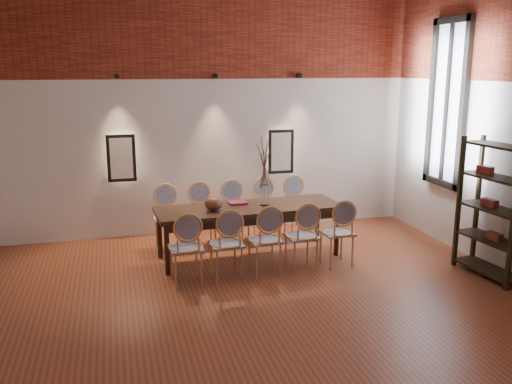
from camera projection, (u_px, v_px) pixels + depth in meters
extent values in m
cube|color=brown|center=(260.00, 324.00, 5.81)|extent=(7.00, 7.00, 0.02)
cube|color=silver|center=(202.00, 111.00, 8.70)|extent=(7.00, 0.10, 4.00)
cube|color=maroon|center=(201.00, 29.00, 8.35)|extent=(7.00, 0.02, 1.50)
cube|color=#FFEAC6|center=(121.00, 158.00, 8.43)|extent=(0.36, 0.06, 0.66)
cube|color=#FFEAC6|center=(280.00, 151.00, 9.09)|extent=(0.36, 0.06, 0.66)
cylinder|color=black|center=(117.00, 76.00, 8.12)|extent=(0.08, 0.10, 0.08)
cylinder|color=black|center=(215.00, 76.00, 8.50)|extent=(0.08, 0.10, 0.08)
cylinder|color=black|center=(299.00, 75.00, 8.85)|extent=(0.08, 0.10, 0.08)
cube|color=silver|center=(448.00, 104.00, 8.07)|extent=(0.02, 0.78, 2.38)
cube|color=black|center=(447.00, 104.00, 8.07)|extent=(0.08, 0.90, 2.50)
cube|color=black|center=(447.00, 104.00, 8.07)|extent=(0.06, 0.06, 2.40)
cube|color=#372015|center=(249.00, 232.00, 7.78)|extent=(2.66, 0.98, 0.75)
cylinder|color=silver|center=(264.00, 195.00, 7.73)|extent=(0.14, 0.14, 0.30)
ellipsoid|color=brown|center=(213.00, 204.00, 7.47)|extent=(0.24, 0.24, 0.18)
cube|color=#991F5D|center=(238.00, 203.00, 7.83)|extent=(0.27, 0.19, 0.03)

